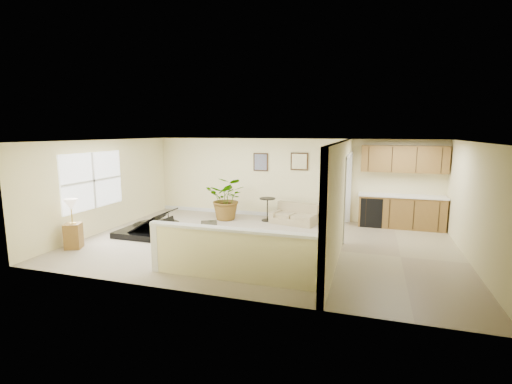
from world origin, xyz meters
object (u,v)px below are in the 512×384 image
(piano, at_px, (151,212))
(small_plant, at_px, (333,218))
(accent_table, at_px, (267,206))
(palm_plant, at_px, (227,199))
(lamp_stand, at_px, (73,228))
(loveseat, at_px, (294,214))
(piano_bench, at_px, (209,234))

(piano, xyz_separation_m, small_plant, (4.60, 2.37, -0.39))
(accent_table, bearing_deg, palm_plant, -170.64)
(accent_table, bearing_deg, lamp_stand, -132.18)
(loveseat, bearing_deg, lamp_stand, -125.06)
(piano_bench, relative_size, lamp_stand, 0.66)
(piano_bench, bearing_deg, piano, 166.09)
(piano, relative_size, loveseat, 1.25)
(piano, distance_m, palm_plant, 2.51)
(loveseat, xyz_separation_m, accent_table, (-0.85, 0.02, 0.17))
(loveseat, relative_size, lamp_stand, 1.27)
(palm_plant, xyz_separation_m, lamp_stand, (-2.38, -3.78, -0.16))
(piano_bench, xyz_separation_m, loveseat, (1.53, 2.76, 0.03))
(palm_plant, bearing_deg, small_plant, 4.73)
(piano_bench, height_order, accent_table, accent_table)
(palm_plant, bearing_deg, lamp_stand, -122.17)
(accent_table, xyz_separation_m, palm_plant, (-1.23, -0.20, 0.20))
(palm_plant, bearing_deg, piano, -123.16)
(piano_bench, height_order, small_plant, piano_bench)
(piano, bearing_deg, lamp_stand, -120.74)
(piano, bearing_deg, palm_plant, 57.01)
(piano, distance_m, piano_bench, 2.01)
(palm_plant, relative_size, small_plant, 2.75)
(palm_plant, bearing_deg, loveseat, 4.90)
(accent_table, distance_m, lamp_stand, 5.37)
(loveseat, relative_size, small_plant, 3.06)
(piano_bench, relative_size, small_plant, 1.58)
(small_plant, bearing_deg, loveseat, -175.57)
(piano_bench, xyz_separation_m, small_plant, (2.67, 2.84, -0.05))
(piano_bench, distance_m, palm_plant, 2.67)
(piano, bearing_deg, accent_table, 41.68)
(lamp_stand, bearing_deg, palm_plant, 57.83)
(small_plant, xyz_separation_m, lamp_stand, (-5.60, -4.04, 0.29))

